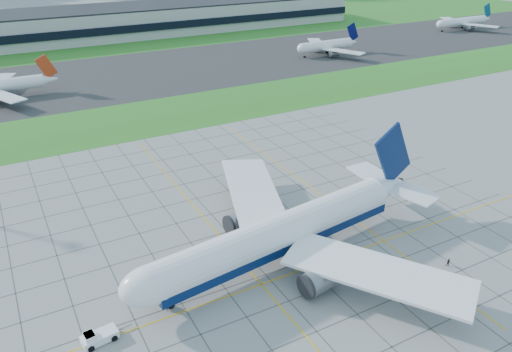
{
  "coord_description": "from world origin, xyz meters",
  "views": [
    {
      "loc": [
        -44.01,
        -62.45,
        56.07
      ],
      "look_at": [
        2.77,
        23.3,
        7.0
      ],
      "focal_mm": 35.0,
      "sensor_mm": 36.0,
      "label": 1
    }
  ],
  "objects_px": {
    "crew_near": "(167,306)",
    "crew_far": "(449,262)",
    "distant_jet_2": "(327,45)",
    "airliner": "(282,233)",
    "distant_jet_3": "(463,22)",
    "pushback_tug": "(98,337)"
  },
  "relations": [
    {
      "from": "crew_near",
      "to": "crew_far",
      "type": "relative_size",
      "value": 1.12
    },
    {
      "from": "airliner",
      "to": "crew_near",
      "type": "height_order",
      "value": "airliner"
    },
    {
      "from": "pushback_tug",
      "to": "distant_jet_2",
      "type": "relative_size",
      "value": 0.19
    },
    {
      "from": "crew_near",
      "to": "distant_jet_2",
      "type": "height_order",
      "value": "distant_jet_2"
    },
    {
      "from": "distant_jet_3",
      "to": "distant_jet_2",
      "type": "bearing_deg",
      "value": -172.12
    },
    {
      "from": "crew_far",
      "to": "distant_jet_2",
      "type": "xyz_separation_m",
      "value": [
        79.96,
        148.66,
        3.7
      ]
    },
    {
      "from": "crew_far",
      "to": "distant_jet_3",
      "type": "relative_size",
      "value": 0.04
    },
    {
      "from": "airliner",
      "to": "crew_far",
      "type": "distance_m",
      "value": 31.22
    },
    {
      "from": "crew_near",
      "to": "distant_jet_2",
      "type": "bearing_deg",
      "value": -3.51
    },
    {
      "from": "airliner",
      "to": "distant_jet_3",
      "type": "distance_m",
      "value": 262.93
    },
    {
      "from": "pushback_tug",
      "to": "distant_jet_2",
      "type": "height_order",
      "value": "distant_jet_2"
    },
    {
      "from": "airliner",
      "to": "distant_jet_3",
      "type": "xyz_separation_m",
      "value": [
        217.68,
        147.47,
        -1.22
      ]
    },
    {
      "from": "crew_near",
      "to": "crew_far",
      "type": "height_order",
      "value": "crew_near"
    },
    {
      "from": "crew_far",
      "to": "distant_jet_2",
      "type": "relative_size",
      "value": 0.04
    },
    {
      "from": "crew_near",
      "to": "airliner",
      "type": "bearing_deg",
      "value": -42.24
    },
    {
      "from": "pushback_tug",
      "to": "distant_jet_3",
      "type": "xyz_separation_m",
      "value": [
        252.67,
        152.26,
        3.52
      ]
    },
    {
      "from": "pushback_tug",
      "to": "distant_jet_2",
      "type": "xyz_separation_m",
      "value": [
        140.88,
        136.79,
        3.52
      ]
    },
    {
      "from": "airliner",
      "to": "distant_jet_2",
      "type": "xyz_separation_m",
      "value": [
        105.89,
        132.0,
        -1.23
      ]
    },
    {
      "from": "distant_jet_2",
      "to": "distant_jet_3",
      "type": "xyz_separation_m",
      "value": [
        111.79,
        15.47,
        0.0
      ]
    },
    {
      "from": "crew_near",
      "to": "distant_jet_3",
      "type": "height_order",
      "value": "distant_jet_3"
    },
    {
      "from": "pushback_tug",
      "to": "crew_near",
      "type": "height_order",
      "value": "pushback_tug"
    },
    {
      "from": "pushback_tug",
      "to": "crew_near",
      "type": "distance_m",
      "value": 11.61
    }
  ]
}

